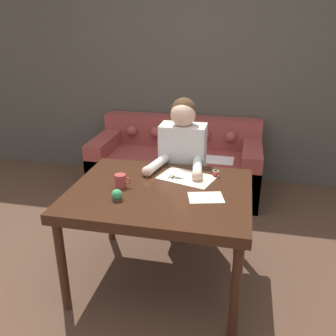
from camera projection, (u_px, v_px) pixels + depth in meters
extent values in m
plane|color=#4C3323|center=(157.00, 275.00, 2.70)|extent=(16.00, 16.00, 0.00)
cube|color=#474238|center=(198.00, 69.00, 4.02)|extent=(8.00, 0.06, 2.60)
cube|color=#381E11|center=(160.00, 194.00, 2.41)|extent=(1.22, 0.97, 0.07)
cylinder|color=#381E11|center=(62.00, 266.00, 2.28)|extent=(0.06, 0.06, 0.67)
cylinder|color=#381E11|center=(235.00, 292.00, 2.06)|extent=(0.06, 0.06, 0.67)
cylinder|color=#381E11|center=(110.00, 205.00, 3.05)|extent=(0.06, 0.06, 0.67)
cylinder|color=#381E11|center=(240.00, 219.00, 2.83)|extent=(0.06, 0.06, 0.67)
cube|color=brown|center=(176.00, 172.00, 4.02)|extent=(1.82, 0.87, 0.44)
cube|color=brown|center=(182.00, 131.00, 4.16)|extent=(1.82, 0.22, 0.34)
cube|color=brown|center=(108.00, 160.00, 4.15)|extent=(0.20, 0.87, 0.60)
cube|color=brown|center=(250.00, 171.00, 3.83)|extent=(0.20, 0.87, 0.60)
sphere|color=brown|center=(132.00, 131.00, 4.16)|extent=(0.13, 0.13, 0.13)
sphere|color=brown|center=(156.00, 132.00, 4.10)|extent=(0.13, 0.13, 0.13)
sphere|color=brown|center=(180.00, 134.00, 4.05)|extent=(0.13, 0.13, 0.13)
sphere|color=brown|center=(205.00, 135.00, 3.99)|extent=(0.13, 0.13, 0.13)
sphere|color=brown|center=(230.00, 137.00, 3.94)|extent=(0.13, 0.13, 0.13)
cube|color=white|center=(217.00, 160.00, 3.75)|extent=(0.36, 0.26, 0.00)
cylinder|color=#33281E|center=(182.00, 212.00, 3.14)|extent=(0.28, 0.28, 0.46)
cube|color=beige|center=(183.00, 158.00, 2.95)|extent=(0.37, 0.22, 0.57)
sphere|color=#DBAD8E|center=(183.00, 114.00, 2.79)|extent=(0.20, 0.20, 0.20)
sphere|color=#472D19|center=(184.00, 110.00, 2.81)|extent=(0.20, 0.20, 0.20)
cylinder|color=beige|center=(157.00, 164.00, 2.73)|extent=(0.14, 0.32, 0.07)
sphere|color=#DBAD8E|center=(147.00, 171.00, 2.60)|extent=(0.08, 0.08, 0.08)
cylinder|color=beige|center=(197.00, 168.00, 2.67)|extent=(0.11, 0.32, 0.07)
sphere|color=#DBAD8E|center=(197.00, 176.00, 2.53)|extent=(0.08, 0.08, 0.08)
cube|color=beige|center=(187.00, 177.00, 2.58)|extent=(0.45, 0.36, 0.00)
cube|color=beige|center=(206.00, 198.00, 2.28)|extent=(0.26, 0.21, 0.00)
cube|color=silver|center=(191.00, 179.00, 2.55)|extent=(0.13, 0.02, 0.00)
cube|color=black|center=(177.00, 179.00, 2.56)|extent=(0.08, 0.02, 0.00)
torus|color=black|center=(171.00, 178.00, 2.57)|extent=(0.04, 0.04, 0.01)
cube|color=silver|center=(191.00, 181.00, 2.53)|extent=(0.13, 0.05, 0.00)
cube|color=black|center=(177.00, 178.00, 2.58)|extent=(0.08, 0.03, 0.00)
torus|color=black|center=(172.00, 177.00, 2.59)|extent=(0.04, 0.04, 0.01)
cylinder|color=silver|center=(182.00, 179.00, 2.56)|extent=(0.01, 0.01, 0.01)
cylinder|color=#9E3833|center=(120.00, 181.00, 2.42)|extent=(0.08, 0.08, 0.09)
torus|color=#9E3833|center=(127.00, 181.00, 2.41)|extent=(0.05, 0.01, 0.05)
cylinder|color=red|center=(216.00, 173.00, 2.60)|extent=(0.03, 0.03, 0.04)
cylinder|color=beige|center=(216.00, 171.00, 2.59)|extent=(0.04, 0.04, 0.00)
cylinder|color=beige|center=(216.00, 176.00, 2.60)|extent=(0.04, 0.04, 0.00)
cylinder|color=#4C3828|center=(117.00, 199.00, 2.26)|extent=(0.06, 0.06, 0.01)
sphere|color=#338C4C|center=(117.00, 195.00, 2.25)|extent=(0.07, 0.07, 0.07)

